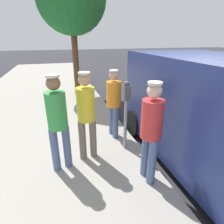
% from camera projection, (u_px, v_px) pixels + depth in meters
% --- Properties ---
extents(ground_plane, '(80.00, 80.00, 0.00)m').
position_uv_depth(ground_plane, '(187.00, 154.00, 4.18)').
color(ground_plane, '#2D2D33').
extents(sidewalk_slab, '(5.00, 32.00, 0.15)m').
position_uv_depth(sidewalk_slab, '(18.00, 183.00, 3.23)').
color(sidewalk_slab, '#9E998E').
rests_on(sidewalk_slab, ground).
extents(parking_meter_near, '(0.14, 0.18, 1.52)m').
position_uv_depth(parking_meter_near, '(126.00, 105.00, 3.77)').
color(parking_meter_near, gray).
rests_on(parking_meter_near, sidewalk_slab).
extents(pedestrian_in_green, '(0.35, 0.34, 1.77)m').
position_uv_depth(pedestrian_in_green, '(57.00, 119.00, 3.14)').
color(pedestrian_in_green, '#4C608C').
rests_on(pedestrian_in_green, sidewalk_slab).
extents(pedestrian_in_orange, '(0.34, 0.36, 1.64)m').
position_uv_depth(pedestrian_in_orange, '(114.00, 100.00, 4.33)').
color(pedestrian_in_orange, '#4C608C').
rests_on(pedestrian_in_orange, sidewalk_slab).
extents(pedestrian_in_red, '(0.34, 0.36, 1.72)m').
position_uv_depth(pedestrian_in_red, '(151.00, 128.00, 2.89)').
color(pedestrian_in_red, '#4C608C').
rests_on(pedestrian_in_red, sidewalk_slab).
extents(pedestrian_in_yellow, '(0.36, 0.34, 1.75)m').
position_uv_depth(pedestrian_in_yellow, '(86.00, 112.00, 3.46)').
color(pedestrian_in_yellow, '#726656').
rests_on(pedestrian_in_yellow, sidewalk_slab).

